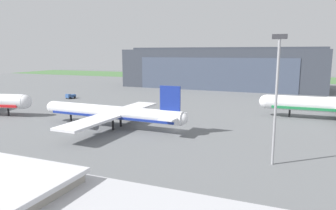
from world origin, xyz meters
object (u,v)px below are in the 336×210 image
maintenance_hangar (221,68)px  stair_truck (71,96)px  airliner_near_right (112,113)px  apron_light_mast (277,92)px

maintenance_hangar → stair_truck: maintenance_hangar is taller
airliner_near_right → maintenance_hangar: bearing=87.0°
apron_light_mast → airliner_near_right: bearing=162.9°
stair_truck → airliner_near_right: bearing=-40.1°
airliner_near_right → apron_light_mast: (40.43, -12.45, 8.94)m
maintenance_hangar → airliner_near_right: size_ratio=2.49×
maintenance_hangar → stair_truck: 83.29m
airliner_near_right → apron_light_mast: size_ratio=1.90×
stair_truck → apron_light_mast: apron_light_mast is taller
stair_truck → apron_light_mast: size_ratio=0.19×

